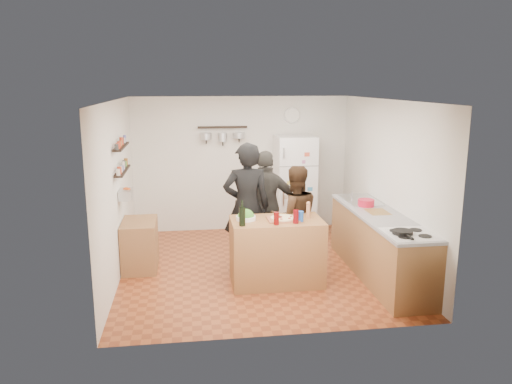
{
  "coord_description": "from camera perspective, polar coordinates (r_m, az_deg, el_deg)",
  "views": [
    {
      "loc": [
        -0.99,
        -7.07,
        2.74
      ],
      "look_at": [
        0.0,
        0.1,
        1.15
      ],
      "focal_mm": 35.0,
      "sensor_mm": 36.0,
      "label": 1
    }
  ],
  "objects": [
    {
      "name": "salad_bowl",
      "position": [
        6.8,
        -1.16,
        -2.99
      ],
      "size": [
        0.27,
        0.27,
        0.05
      ],
      "primitive_type": "cylinder",
      "color": "silver",
      "rests_on": "prep_island"
    },
    {
      "name": "fridge",
      "position": [
        9.22,
        4.44,
        0.84
      ],
      "size": [
        0.7,
        0.68,
        1.8
      ],
      "primitive_type": "cube",
      "color": "white",
      "rests_on": "floor"
    },
    {
      "name": "side_table",
      "position": [
        7.71,
        -13.11,
        -5.88
      ],
      "size": [
        0.5,
        0.8,
        0.73
      ],
      "primitive_type": "cube",
      "color": "#95633E",
      "rests_on": "floor"
    },
    {
      "name": "pizza_board",
      "position": [
        6.82,
        3.09,
        -3.13
      ],
      "size": [
        0.42,
        0.34,
        0.02
      ],
      "primitive_type": "cube",
      "color": "#945135",
      "rests_on": "prep_island"
    },
    {
      "name": "cutting_board",
      "position": [
        7.41,
        13.72,
        -2.28
      ],
      "size": [
        0.3,
        0.4,
        0.02
      ],
      "primitive_type": "cube",
      "color": "olive",
      "rests_on": "counter_run"
    },
    {
      "name": "sink",
      "position": [
        8.06,
        11.86,
        -0.97
      ],
      "size": [
        0.5,
        0.8,
        0.03
      ],
      "primitive_type": "cube",
      "color": "silver",
      "rests_on": "counter_run"
    },
    {
      "name": "prep_island",
      "position": [
        6.96,
        2.36,
        -6.8
      ],
      "size": [
        1.25,
        0.72,
        0.91
      ],
      "primitive_type": "cube",
      "color": "olive",
      "rests_on": "floor"
    },
    {
      "name": "spice_shelf_upper",
      "position": [
        7.39,
        -15.17,
        5.03
      ],
      "size": [
        0.12,
        1.0,
        0.02
      ],
      "primitive_type": "cube",
      "color": "black",
      "rests_on": "left_wall"
    },
    {
      "name": "counter_run",
      "position": [
        7.42,
        13.9,
        -5.97
      ],
      "size": [
        0.63,
        2.63,
        0.9
      ],
      "primitive_type": "cube",
      "color": "#9E7042",
      "rests_on": "floor"
    },
    {
      "name": "person_back",
      "position": [
        7.83,
        1.19,
        -1.52
      ],
      "size": [
        1.07,
        0.59,
        1.72
      ],
      "primitive_type": "imported",
      "rotation": [
        0.0,
        0.0,
        2.96
      ],
      "color": "#2C2A27",
      "rests_on": "floor"
    },
    {
      "name": "wine_glass_far",
      "position": [
        6.65,
        4.58,
        -2.82
      ],
      "size": [
        0.07,
        0.07,
        0.18
      ],
      "primitive_type": "cylinder",
      "color": "#5B070C",
      "rests_on": "prep_island"
    },
    {
      "name": "pot_rack",
      "position": [
        9.13,
        -3.85,
        7.4
      ],
      "size": [
        0.9,
        0.04,
        0.04
      ],
      "primitive_type": "cube",
      "color": "black",
      "rests_on": "back_wall"
    },
    {
      "name": "salt_canister",
      "position": [
        6.75,
        5.09,
        -2.79
      ],
      "size": [
        0.09,
        0.09,
        0.14
      ],
      "primitive_type": "cylinder",
      "color": "#1C479A",
      "rests_on": "prep_island"
    },
    {
      "name": "wine_glass_near",
      "position": [
        6.56,
        2.35,
        -3.05
      ],
      "size": [
        0.07,
        0.07,
        0.17
      ],
      "primitive_type": "cylinder",
      "color": "#580707",
      "rests_on": "prep_island"
    },
    {
      "name": "room_shell",
      "position": [
        7.67,
        -0.3,
        1.19
      ],
      "size": [
        4.2,
        4.2,
        4.2
      ],
      "color": "brown",
      "rests_on": "ground"
    },
    {
      "name": "pizza",
      "position": [
        6.81,
        3.09,
        -2.97
      ],
      "size": [
        0.34,
        0.34,
        0.02
      ],
      "primitive_type": "cylinder",
      "color": "beige",
      "rests_on": "pizza_board"
    },
    {
      "name": "pepper_mill",
      "position": [
        6.94,
        5.99,
        -2.2
      ],
      "size": [
        0.06,
        0.06,
        0.18
      ],
      "primitive_type": "cylinder",
      "color": "#B07049",
      "rests_on": "prep_island"
    },
    {
      "name": "produce_basket",
      "position": [
        7.5,
        -14.64,
        -0.27
      ],
      "size": [
        0.18,
        0.35,
        0.14
      ],
      "primitive_type": "cube",
      "color": "silver",
      "rests_on": "left_wall"
    },
    {
      "name": "wine_bottle",
      "position": [
        6.51,
        -1.59,
        -2.8
      ],
      "size": [
        0.08,
        0.08,
        0.25
      ],
      "primitive_type": "cylinder",
      "color": "black",
      "rests_on": "prep_island"
    },
    {
      "name": "person_left",
      "position": [
        7.32,
        -1.06,
        -1.73
      ],
      "size": [
        0.7,
        0.46,
        1.91
      ],
      "primitive_type": "imported",
      "rotation": [
        0.0,
        0.0,
        3.14
      ],
      "color": "black",
      "rests_on": "floor"
    },
    {
      "name": "red_bowl",
      "position": [
        7.69,
        12.46,
        -1.22
      ],
      "size": [
        0.25,
        0.25,
        0.1
      ],
      "primitive_type": "cylinder",
      "color": "red",
      "rests_on": "counter_run"
    },
    {
      "name": "spice_shelf_lower",
      "position": [
        7.44,
        -15.02,
        2.36
      ],
      "size": [
        0.12,
        1.0,
        0.02
      ],
      "primitive_type": "cube",
      "color": "black",
      "rests_on": "left_wall"
    },
    {
      "name": "person_center",
      "position": [
        7.4,
        4.42,
        -2.98
      ],
      "size": [
        0.8,
        0.65,
        1.57
      ],
      "primitive_type": "imported",
      "rotation": [
        0.0,
        0.0,
        3.21
      ],
      "color": "black",
      "rests_on": "floor"
    },
    {
      "name": "wall_clock",
      "position": [
        9.38,
        4.14,
        8.75
      ],
      "size": [
        0.3,
        0.03,
        0.3
      ],
      "primitive_type": "cylinder",
      "rotation": [
        1.57,
        0.0,
        0.0
      ],
      "color": "silver",
      "rests_on": "back_wall"
    },
    {
      "name": "skillet",
      "position": [
        6.41,
        16.41,
        -4.42
      ],
      "size": [
        0.25,
        0.25,
        0.05
      ],
      "primitive_type": "cylinder",
      "color": "black",
      "rests_on": "stove_top"
    },
    {
      "name": "stove_top",
      "position": [
        6.46,
        17.21,
        -4.66
      ],
      "size": [
        0.6,
        0.62,
        0.02
      ],
      "primitive_type": "cube",
      "color": "white",
      "rests_on": "counter_run"
    }
  ]
}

